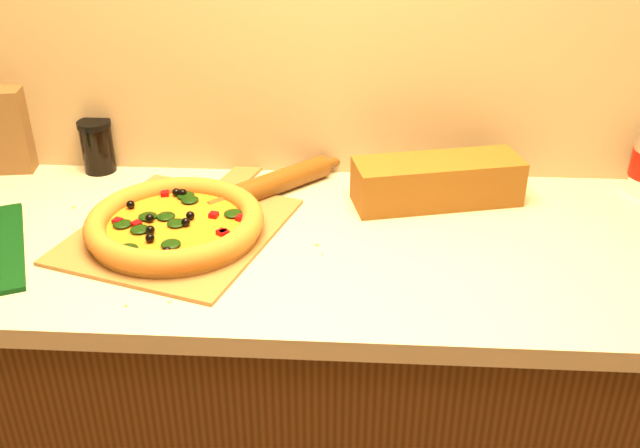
{
  "coord_description": "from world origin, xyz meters",
  "views": [
    {
      "loc": [
        0.13,
        0.16,
        1.63
      ],
      "look_at": [
        0.05,
        1.38,
        0.96
      ],
      "focal_mm": 40.0,
      "sensor_mm": 36.0,
      "label": 1
    }
  ],
  "objects": [
    {
      "name": "dark_jar",
      "position": [
        -0.51,
        1.73,
        0.96
      ],
      "size": [
        0.08,
        0.08,
        0.13
      ],
      "color": "black",
      "rests_on": "countertop"
    },
    {
      "name": "bread_bag",
      "position": [
        0.3,
        1.6,
        0.95
      ],
      "size": [
        0.39,
        0.2,
        0.1
      ],
      "primitive_type": "cube",
      "rotation": [
        0.0,
        0.0,
        0.24
      ],
      "color": "brown",
      "rests_on": "countertop"
    },
    {
      "name": "paper_bag",
      "position": [
        -0.72,
        1.73,
        1.0
      ],
      "size": [
        0.11,
        0.1,
        0.21
      ],
      "primitive_type": "cube",
      "rotation": [
        0.0,
        0.0,
        0.15
      ],
      "color": "brown",
      "rests_on": "countertop"
    },
    {
      "name": "pizza_peel",
      "position": [
        -0.24,
        1.45,
        0.9
      ],
      "size": [
        0.5,
        0.62,
        0.01
      ],
      "rotation": [
        0.0,
        0.0,
        -0.3
      ],
      "color": "brown",
      "rests_on": "countertop"
    },
    {
      "name": "cabinet",
      "position": [
        0.0,
        1.43,
        0.43
      ],
      "size": [
        2.8,
        0.65,
        0.86
      ],
      "primitive_type": "cube",
      "color": "#45280E",
      "rests_on": "ground"
    },
    {
      "name": "rolling_pin",
      "position": [
        -0.05,
        1.63,
        0.93
      ],
      "size": [
        0.29,
        0.29,
        0.05
      ],
      "rotation": [
        0.0,
        0.0,
        0.77
      ],
      "color": "#5F3410",
      "rests_on": "countertop"
    },
    {
      "name": "pepper_grinder",
      "position": [
        0.21,
        1.59,
        0.94
      ],
      "size": [
        0.05,
        0.05,
        0.1
      ],
      "color": "black",
      "rests_on": "countertop"
    },
    {
      "name": "pizza",
      "position": [
        -0.25,
        1.41,
        0.93
      ],
      "size": [
        0.36,
        0.36,
        0.05
      ],
      "color": "#C78131",
      "rests_on": "pizza_peel"
    },
    {
      "name": "countertop",
      "position": [
        0.0,
        1.43,
        0.88
      ],
      "size": [
        2.84,
        0.68,
        0.04
      ],
      "primitive_type": "cube",
      "color": "beige",
      "rests_on": "cabinet"
    }
  ]
}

